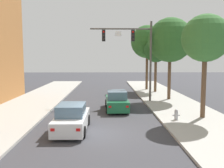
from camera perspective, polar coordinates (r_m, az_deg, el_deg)
The scene contains 10 objects.
ground_plane at distance 13.96m, azimuth -3.08°, elevation -11.53°, with size 120.00×120.00×0.00m, color #38383D.
sidewalk_right at distance 15.19m, azimuth 22.68°, elevation -10.24°, with size 5.00×60.00×0.15m, color #A8A59E.
traffic_signal_mast at distance 23.04m, azimuth 5.19°, elevation 8.73°, with size 5.79×0.38×7.50m.
car_lead_green at distance 19.87m, azimuth 1.12°, elevation -4.07°, with size 1.92×4.28×1.60m.
car_following_white at distance 14.41m, azimuth -9.43°, elevation -8.06°, with size 1.88×4.26×1.60m.
fire_hydrant at distance 16.76m, azimuth 14.87°, elevation -6.94°, with size 0.48×0.24×0.72m.
street_tree_nearest at distance 17.65m, azimuth 21.15°, elevation 9.90°, with size 3.20×3.20×7.02m.
street_tree_second at distance 24.81m, azimuth 13.55°, elevation 10.00°, with size 4.36×4.36×8.04m.
street_tree_third at distance 30.01m, azimuth 10.29°, elevation 7.70°, with size 2.89×2.89×6.47m.
street_tree_farthest at distance 32.15m, azimuth 8.30°, elevation 9.79°, with size 4.26×4.26×8.35m.
Camera 1 is at (0.45, -13.30, 4.21)m, focal length 38.84 mm.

